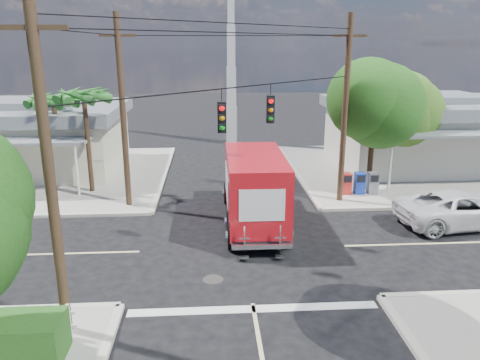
{
  "coord_description": "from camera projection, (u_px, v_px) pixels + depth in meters",
  "views": [
    {
      "loc": [
        -1.21,
        -16.61,
        7.64
      ],
      "look_at": [
        0.0,
        2.0,
        2.2
      ],
      "focal_mm": 35.0,
      "sensor_mm": 36.0,
      "label": 1
    }
  ],
  "objects": [
    {
      "name": "ground",
      "position": [
        243.0,
        249.0,
        18.13
      ],
      "size": [
        120.0,
        120.0,
        0.0
      ],
      "primitive_type": "plane",
      "color": "black",
      "rests_on": "ground"
    },
    {
      "name": "sidewalk_ne",
      "position": [
        404.0,
        170.0,
        29.21
      ],
      "size": [
        14.12,
        14.12,
        0.14
      ],
      "color": "#9A958B",
      "rests_on": "ground"
    },
    {
      "name": "sidewalk_nw",
      "position": [
        48.0,
        176.0,
        27.85
      ],
      "size": [
        14.12,
        14.12,
        0.14
      ],
      "color": "#9A958B",
      "rests_on": "ground"
    },
    {
      "name": "road_markings",
      "position": [
        246.0,
        266.0,
        16.72
      ],
      "size": [
        32.0,
        32.0,
        0.01
      ],
      "color": "beige",
      "rests_on": "ground"
    },
    {
      "name": "building_ne",
      "position": [
        426.0,
        131.0,
        29.72
      ],
      "size": [
        11.8,
        10.2,
        4.5
      ],
      "color": "silver",
      "rests_on": "sidewalk_ne"
    },
    {
      "name": "building_nw",
      "position": [
        34.0,
        136.0,
        28.7
      ],
      "size": [
        10.8,
        10.2,
        4.3
      ],
      "color": "beige",
      "rests_on": "sidewalk_nw"
    },
    {
      "name": "radio_tower",
      "position": [
        231.0,
        71.0,
        35.74
      ],
      "size": [
        0.8,
        0.8,
        17.0
      ],
      "color": "silver",
      "rests_on": "ground"
    },
    {
      "name": "tree_ne_front",
      "position": [
        375.0,
        103.0,
        23.72
      ],
      "size": [
        4.21,
        4.14,
        6.66
      ],
      "color": "#422D1C",
      "rests_on": "sidewalk_ne"
    },
    {
      "name": "tree_ne_back",
      "position": [
        407.0,
        108.0,
        26.15
      ],
      "size": [
        3.77,
        3.66,
        5.82
      ],
      "color": "#422D1C",
      "rests_on": "sidewalk_ne"
    },
    {
      "name": "palm_nw_front",
      "position": [
        84.0,
        98.0,
        23.44
      ],
      "size": [
        3.01,
        3.08,
        5.59
      ],
      "color": "#422D1C",
      "rests_on": "sidewalk_nw"
    },
    {
      "name": "palm_nw_back",
      "position": [
        53.0,
        102.0,
        24.85
      ],
      "size": [
        3.01,
        3.08,
        5.19
      ],
      "color": "#422D1C",
      "rests_on": "sidewalk_nw"
    },
    {
      "name": "utility_poles",
      "position": [
        200.0,
        123.0,
        18.26
      ],
      "size": [
        12.0,
        10.68,
        9.0
      ],
      "color": "#473321",
      "rests_on": "ground"
    },
    {
      "name": "vending_boxes",
      "position": [
        359.0,
        183.0,
        24.28
      ],
      "size": [
        1.9,
        0.5,
        1.1
      ],
      "color": "red",
      "rests_on": "sidewalk_ne"
    },
    {
      "name": "delivery_truck",
      "position": [
        254.0,
        188.0,
        20.2
      ],
      "size": [
        2.49,
        7.58,
        3.26
      ],
      "color": "black",
      "rests_on": "ground"
    },
    {
      "name": "parked_car",
      "position": [
        461.0,
        209.0,
        20.26
      ],
      "size": [
        5.82,
        3.16,
        1.55
      ],
      "primitive_type": "imported",
      "rotation": [
        0.0,
        0.0,
        1.68
      ],
      "color": "silver",
      "rests_on": "ground"
    }
  ]
}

